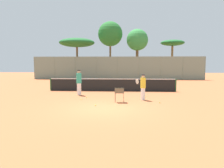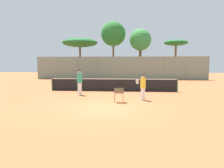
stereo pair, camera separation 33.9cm
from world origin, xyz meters
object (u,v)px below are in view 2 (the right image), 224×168
tennis_net (113,85)px  ball_cart (119,92)px  player_white_outfit (143,87)px  player_red_cap (80,82)px  parked_car (106,74)px

tennis_net → ball_cart: bearing=-81.5°
player_white_outfit → player_red_cap: (-4.61, 1.87, 0.11)m
player_white_outfit → player_red_cap: size_ratio=0.89×
tennis_net → player_white_outfit: (2.27, -4.22, 0.31)m
tennis_net → player_white_outfit: bearing=-61.7°
player_red_cap → ball_cart: 4.20m
tennis_net → player_white_outfit: size_ratio=6.48×
ball_cart → parked_car: bearing=98.7°
player_white_outfit → parked_car: size_ratio=0.40×
parked_car → player_red_cap: bearing=-89.6°
player_red_cap → ball_cart: player_red_cap is taller
tennis_net → player_red_cap: 3.34m
tennis_net → player_red_cap: bearing=-134.9°
player_white_outfit → player_red_cap: 4.98m
player_red_cap → parked_car: bearing=-29.4°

